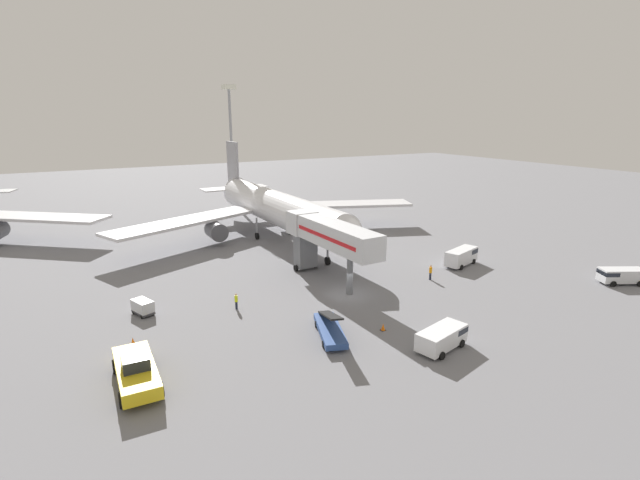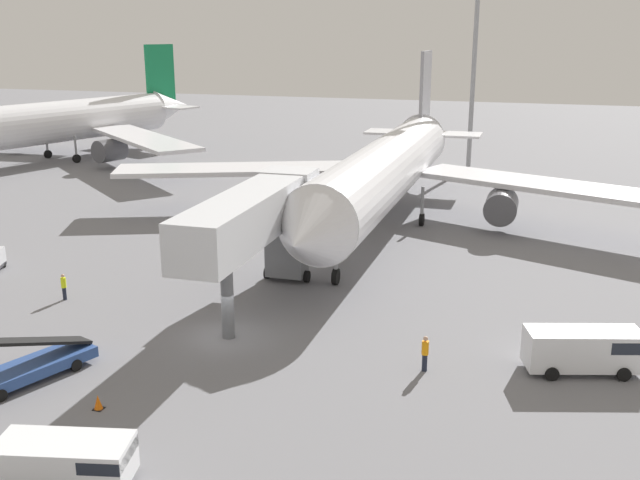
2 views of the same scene
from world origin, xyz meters
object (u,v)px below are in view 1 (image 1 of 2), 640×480
pushback_tug (136,371)px  apron_light_mast (230,123)px  service_van_near_center (462,256)px  safety_cone_bravo (133,341)px  service_van_near_left (621,275)px  safety_cone_alpha (383,327)px  jet_bridge (326,235)px  belt_loader_truck (330,328)px  service_van_outer_left (443,337)px  baggage_cart_rear_left (143,307)px  ground_crew_worker_midground (236,301)px  airplane_at_gate (275,208)px  ground_crew_worker_foreground (431,272)px

pushback_tug → apron_light_mast: (29.67, 64.56, 16.54)m
service_van_near_center → safety_cone_bravo: (-41.40, -2.25, -0.97)m
service_van_near_left → apron_light_mast: (-23.41, 69.70, 16.61)m
service_van_near_left → safety_cone_alpha: bearing=173.6°
service_van_near_left → safety_cone_bravo: bearing=167.0°
jet_bridge → pushback_tug: jet_bridge is taller
belt_loader_truck → service_van_outer_left: 9.78m
baggage_cart_rear_left → safety_cone_bravo: size_ratio=4.66×
baggage_cart_rear_left → safety_cone_bravo: 6.31m
service_van_outer_left → apron_light_mast: (6.09, 71.29, 16.61)m
jet_bridge → pushback_tug: 26.80m
service_van_near_center → baggage_cart_rear_left: service_van_near_center is taller
pushback_tug → ground_crew_worker_midground: bearing=41.4°
service_van_outer_left → jet_bridge: bearing=91.0°
safety_cone_bravo → pushback_tug: bearing=-95.3°
airplane_at_gate → apron_light_mast: 33.14m
ground_crew_worker_foreground → apron_light_mast: 60.33m
jet_bridge → airplane_at_gate: bearing=82.1°
service_van_near_center → ground_crew_worker_foreground: (-7.59, -2.39, -0.27)m
pushback_tug → service_van_near_left: bearing=-5.5°
jet_bridge → safety_cone_alpha: (-2.01, -14.12, -5.29)m
service_van_near_left → service_van_outer_left: service_van_outer_left is taller
jet_bridge → belt_loader_truck: 15.26m
safety_cone_bravo → apron_light_mast: size_ratio=0.02×
service_van_near_left → service_van_outer_left: bearing=-176.9°
belt_loader_truck → ground_crew_worker_midground: (-5.33, 9.87, 0.14)m
pushback_tug → safety_cone_alpha: pushback_tug is taller
baggage_cart_rear_left → service_van_near_center: bearing=-5.4°
belt_loader_truck → baggage_cart_rear_left: size_ratio=2.62×
jet_bridge → apron_light_mast: apron_light_mast is taller
service_van_near_left → safety_cone_bravo: service_van_near_left is taller
jet_bridge → apron_light_mast: 53.75m
belt_loader_truck → ground_crew_worker_foreground: size_ratio=3.72×
airplane_at_gate → safety_cone_alpha: size_ratio=76.21×
airplane_at_gate → jet_bridge: bearing=-97.9°
service_van_near_center → belt_loader_truck: bearing=-160.0°
service_van_outer_left → service_van_near_center: 24.37m
ground_crew_worker_midground → safety_cone_alpha: 15.21m
belt_loader_truck → service_van_outer_left: (7.23, -6.58, 0.30)m
service_van_outer_left → ground_crew_worker_foreground: size_ratio=2.86×
service_van_near_left → ground_crew_worker_foreground: bearing=147.4°
safety_cone_bravo → airplane_at_gate: bearing=46.8°
belt_loader_truck → service_van_near_center: bearing=20.0°
baggage_cart_rear_left → ground_crew_worker_midground: bearing=-20.6°
belt_loader_truck → safety_cone_bravo: bearing=155.7°
service_van_outer_left → baggage_cart_rear_left: bearing=137.0°
safety_cone_alpha → apron_light_mast: bearing=82.7°
jet_bridge → safety_cone_bravo: jet_bridge is taller
service_van_outer_left → apron_light_mast: apron_light_mast is taller
safety_cone_bravo → service_van_outer_left: bearing=-30.8°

